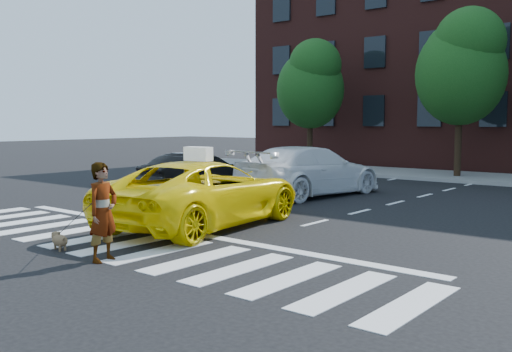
# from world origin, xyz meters

# --- Properties ---
(ground) EXTENTS (120.00, 120.00, 0.00)m
(ground) POSITION_xyz_m (0.00, 0.00, 0.00)
(ground) COLOR black
(ground) RESTS_ON ground
(crosswalk) EXTENTS (13.00, 2.40, 0.01)m
(crosswalk) POSITION_xyz_m (0.00, 0.00, 0.01)
(crosswalk) COLOR silver
(crosswalk) RESTS_ON ground
(stop_line) EXTENTS (12.00, 0.30, 0.01)m
(stop_line) POSITION_xyz_m (0.00, 1.60, 0.01)
(stop_line) COLOR silver
(stop_line) RESTS_ON ground
(sidewalk_far) EXTENTS (30.00, 4.00, 0.15)m
(sidewalk_far) POSITION_xyz_m (0.00, 17.50, 0.07)
(sidewalk_far) COLOR slate
(sidewalk_far) RESTS_ON ground
(building) EXTENTS (26.00, 10.00, 12.00)m
(building) POSITION_xyz_m (0.00, 25.00, 6.00)
(building) COLOR #481E1A
(building) RESTS_ON ground
(tree_left) EXTENTS (3.39, 3.38, 6.50)m
(tree_left) POSITION_xyz_m (-6.97, 17.00, 4.44)
(tree_left) COLOR black
(tree_left) RESTS_ON ground
(tree_mid) EXTENTS (3.69, 3.69, 7.10)m
(tree_mid) POSITION_xyz_m (0.53, 17.00, 4.85)
(tree_mid) COLOR black
(tree_mid) RESTS_ON ground
(taxi) EXTENTS (3.18, 5.81, 1.54)m
(taxi) POSITION_xyz_m (-0.24, 2.50, 0.77)
(taxi) COLOR yellow
(taxi) RESTS_ON ground
(black_sedan) EXTENTS (1.83, 4.23, 1.36)m
(black_sedan) POSITION_xyz_m (-5.00, 7.00, 0.68)
(black_sedan) COLOR black
(black_sedan) RESTS_ON ground
(white_suv) EXTENTS (2.96, 5.89, 1.64)m
(white_suv) POSITION_xyz_m (-1.40, 8.60, 0.82)
(white_suv) COLOR white
(white_suv) RESTS_ON ground
(woman) EXTENTS (0.52, 0.70, 1.74)m
(woman) POSITION_xyz_m (0.80, -1.10, 0.87)
(woman) COLOR #999999
(woman) RESTS_ON ground
(dog) EXTENTS (0.58, 0.29, 0.33)m
(dog) POSITION_xyz_m (-0.62, -1.09, 0.19)
(dog) COLOR brown
(dog) RESTS_ON ground
(taxi_sign) EXTENTS (0.68, 0.35, 0.32)m
(taxi_sign) POSITION_xyz_m (-0.24, 2.30, 1.70)
(taxi_sign) COLOR white
(taxi_sign) RESTS_ON taxi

